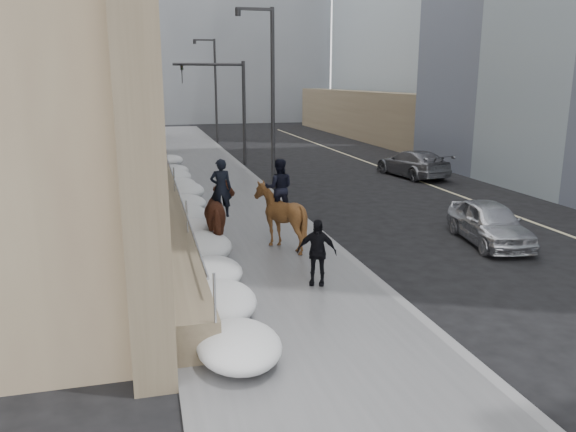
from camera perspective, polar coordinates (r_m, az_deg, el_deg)
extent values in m
plane|color=black|center=(12.37, -0.02, -9.98)|extent=(140.00, 140.00, 0.00)
cube|color=#515154|center=(21.72, -6.59, 0.55)|extent=(5.00, 80.00, 0.12)
cube|color=slate|center=(22.21, 0.11, 0.94)|extent=(0.24, 80.00, 0.12)
cube|color=#BFB78C|center=(25.33, 17.65, 1.75)|extent=(0.15, 70.00, 0.01)
cube|color=brown|center=(31.30, -13.28, 5.04)|extent=(1.10, 44.00, 0.90)
cylinder|color=silver|center=(31.20, -12.54, 6.72)|extent=(0.06, 42.00, 0.06)
cube|color=black|center=(23.99, -14.40, 10.97)|extent=(0.20, 2.20, 4.50)
cube|color=brown|center=(28.00, 26.73, 6.17)|extent=(2.00, 80.00, 4.00)
cube|color=slate|center=(71.86, -9.48, 20.75)|extent=(30.00, 12.00, 28.00)
cube|color=gray|center=(83.18, -17.32, 16.58)|extent=(24.00, 12.00, 20.00)
cylinder|color=#2D2D30|center=(25.63, -1.55, 11.54)|extent=(0.18, 0.18, 8.00)
cube|color=#2D2D30|center=(25.62, -3.47, 20.26)|extent=(1.60, 0.15, 0.12)
cylinder|color=#2D2D30|center=(25.47, -5.11, 19.93)|extent=(0.24, 0.24, 0.30)
cylinder|color=#2D2D30|center=(45.34, -7.34, 12.37)|extent=(0.18, 0.18, 8.00)
cube|color=#2D2D30|center=(45.33, -8.55, 17.27)|extent=(1.60, 0.15, 0.12)
cylinder|color=#2D2D30|center=(45.25, -9.46, 17.05)|extent=(0.24, 0.24, 0.30)
cylinder|color=#2D2D30|center=(33.53, -4.48, 10.30)|extent=(0.20, 0.20, 6.00)
cylinder|color=#2D2D30|center=(33.20, -8.09, 15.01)|extent=(4.00, 0.16, 0.16)
imported|color=black|center=(33.05, -10.72, 14.05)|extent=(0.18, 0.22, 1.10)
ellipsoid|color=silver|center=(11.94, -6.86, -8.59)|extent=(1.50, 2.10, 0.68)
ellipsoid|color=silver|center=(15.69, -8.65, -3.08)|extent=(1.60, 2.20, 0.72)
ellipsoid|color=silver|center=(19.55, -10.16, 0.09)|extent=(1.40, 2.00, 0.64)
ellipsoid|color=silver|center=(23.44, -10.58, 2.48)|extent=(1.70, 2.30, 0.76)
ellipsoid|color=silver|center=(27.38, -11.38, 3.94)|extent=(1.50, 2.10, 0.66)
imported|color=#472315|center=(16.59, -6.73, 0.01)|extent=(1.11, 2.28, 1.90)
imported|color=black|center=(16.57, -6.87, 2.84)|extent=(0.64, 0.44, 1.72)
imported|color=#503016|center=(16.42, -0.84, 0.00)|extent=(1.90, 2.04, 1.92)
imported|color=black|center=(16.39, -0.97, 2.84)|extent=(0.96, 0.82, 1.72)
imported|color=black|center=(13.53, 2.94, -3.66)|extent=(1.03, 0.74, 1.63)
imported|color=silver|center=(18.44, 19.79, -0.63)|extent=(2.18, 4.08, 1.32)
imported|color=slate|center=(30.16, 12.52, 5.24)|extent=(2.60, 5.02, 1.39)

